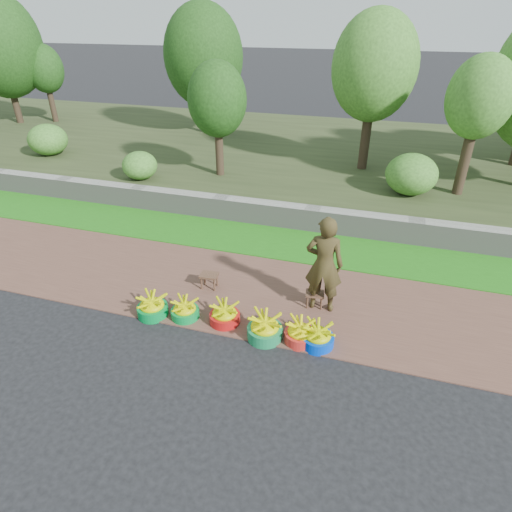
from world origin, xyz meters
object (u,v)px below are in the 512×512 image
(basin_d, at_px, (265,328))
(stool_right, at_px, (315,295))
(basin_f, at_px, (318,337))
(vendor_woman, at_px, (324,265))
(basin_c, at_px, (225,315))
(basin_a, at_px, (152,307))
(basin_b, at_px, (185,310))
(stool_left, at_px, (209,277))
(basin_e, at_px, (300,333))

(basin_d, height_order, stool_right, basin_d)
(basin_f, xyz_separation_m, vendor_woman, (-0.11, 0.94, 0.69))
(basin_c, bearing_deg, basin_f, -3.37)
(basin_a, distance_m, basin_b, 0.55)
(basin_a, bearing_deg, basin_d, -0.07)
(basin_a, bearing_deg, stool_left, 59.56)
(vendor_woman, bearing_deg, basin_f, 94.75)
(basin_a, height_order, stool_right, basin_a)
(basin_d, distance_m, basin_f, 0.81)
(basin_f, relative_size, stool_left, 1.48)
(basin_b, relative_size, stool_right, 1.36)
(basin_c, relative_size, stool_right, 1.45)
(basin_d, xyz_separation_m, basin_e, (0.54, 0.08, -0.02))
(basin_c, relative_size, basin_d, 0.90)
(basin_b, xyz_separation_m, vendor_woman, (2.08, 0.92, 0.71))
(basin_b, height_order, stool_left, basin_b)
(basin_c, xyz_separation_m, basin_f, (1.52, -0.09, 0.00))
(stool_left, xyz_separation_m, stool_right, (1.92, -0.00, -0.01))
(basin_e, distance_m, stool_left, 2.09)
(basin_c, bearing_deg, stool_right, 33.31)
(basin_d, height_order, stool_left, basin_d)
(stool_right, xyz_separation_m, vendor_woman, (0.11, -0.00, 0.62))
(basin_d, xyz_separation_m, basin_f, (0.80, 0.07, -0.02))
(basin_c, distance_m, stool_left, 1.06)
(stool_right, bearing_deg, basin_f, -76.84)
(basin_a, distance_m, basin_f, 2.73)
(basin_d, distance_m, vendor_woman, 1.40)
(basin_e, bearing_deg, stool_right, 87.25)
(basin_c, distance_m, vendor_woman, 1.79)
(basin_c, relative_size, stool_left, 1.47)
(basin_b, height_order, basin_e, basin_e)
(stool_left, relative_size, vendor_woman, 0.20)
(basin_a, distance_m, basin_d, 1.93)
(basin_d, relative_size, stool_left, 1.64)
(basin_a, height_order, basin_d, basin_d)
(basin_a, xyz_separation_m, stool_left, (0.59, 1.01, 0.07))
(stool_right, height_order, vendor_woman, vendor_woman)
(basin_f, bearing_deg, basin_d, -175.08)
(basin_a, relative_size, basin_f, 1.02)
(stool_left, bearing_deg, basin_f, -23.82)
(basin_a, xyz_separation_m, basin_e, (2.47, 0.07, -0.01))
(basin_c, distance_m, stool_right, 1.56)
(basin_b, xyz_separation_m, stool_right, (1.97, 0.92, 0.08))
(basin_a, height_order, vendor_woman, vendor_woman)
(basin_b, distance_m, basin_d, 1.39)
(basin_c, height_order, vendor_woman, vendor_woman)
(basin_b, distance_m, basin_e, 1.92)
(basin_a, distance_m, stool_left, 1.17)
(stool_left, bearing_deg, basin_c, -54.16)
(basin_f, distance_m, stool_right, 0.97)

